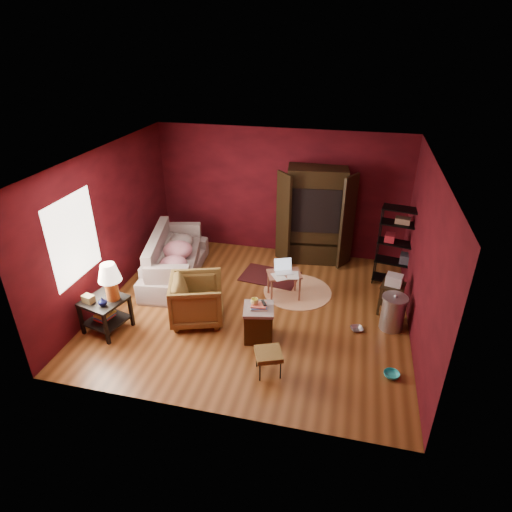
{
  "coord_description": "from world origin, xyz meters",
  "views": [
    {
      "loc": [
        1.56,
        -6.36,
        4.55
      ],
      "look_at": [
        0.0,
        0.2,
        1.0
      ],
      "focal_mm": 30.0,
      "sensor_mm": 36.0,
      "label": 1
    }
  ],
  "objects": [
    {
      "name": "room",
      "position": [
        -0.04,
        -0.01,
        1.4
      ],
      "size": [
        5.54,
        5.04,
        2.84
      ],
      "color": "brown",
      "rests_on": "ground"
    },
    {
      "name": "sofa",
      "position": [
        -1.83,
        0.73,
        0.44
      ],
      "size": [
        0.87,
        2.28,
        0.87
      ],
      "primitive_type": "imported",
      "rotation": [
        0.0,
        0.0,
        1.67
      ],
      "color": "gray",
      "rests_on": "ground"
    },
    {
      "name": "armchair",
      "position": [
        -0.88,
        -0.53,
        0.45
      ],
      "size": [
        1.06,
        1.09,
        0.9
      ],
      "primitive_type": "imported",
      "rotation": [
        0.0,
        0.0,
        1.89
      ],
      "color": "black",
      "rests_on": "ground"
    },
    {
      "name": "pet_bowl_steel",
      "position": [
        1.88,
        -0.22,
        0.11
      ],
      "size": [
        0.22,
        0.12,
        0.21
      ],
      "primitive_type": "imported",
      "rotation": [
        0.0,
        0.0,
        0.36
      ],
      "color": "#B4B6BB",
      "rests_on": "ground"
    },
    {
      "name": "pet_bowl_turquoise",
      "position": [
        2.41,
        -1.24,
        0.12
      ],
      "size": [
        0.24,
        0.12,
        0.23
      ],
      "primitive_type": "imported",
      "rotation": [
        0.0,
        0.0,
        0.21
      ],
      "color": "#29BEC3",
      "rests_on": "ground"
    },
    {
      "name": "vase",
      "position": [
        -2.19,
        -1.32,
        0.67
      ],
      "size": [
        0.18,
        0.19,
        0.14
      ],
      "primitive_type": "imported",
      "rotation": [
        0.0,
        0.0,
        0.29
      ],
      "color": "#0B0F3B",
      "rests_on": "side_table"
    },
    {
      "name": "mug",
      "position": [
        0.21,
        -0.8,
        0.73
      ],
      "size": [
        0.15,
        0.14,
        0.13
      ],
      "primitive_type": "imported",
      "rotation": [
        0.0,
        0.0,
        0.33
      ],
      "color": "#F7EA79",
      "rests_on": "hamper"
    },
    {
      "name": "side_table",
      "position": [
        -2.2,
        -1.13,
        0.75
      ],
      "size": [
        0.78,
        0.78,
        1.26
      ],
      "rotation": [
        0.0,
        0.0,
        -0.26
      ],
      "color": "black",
      "rests_on": "ground"
    },
    {
      "name": "sofa_cushions",
      "position": [
        -1.87,
        0.73,
        0.44
      ],
      "size": [
        1.32,
        2.26,
        0.89
      ],
      "rotation": [
        0.0,
        0.0,
        0.24
      ],
      "color": "gray",
      "rests_on": "sofa"
    },
    {
      "name": "hamper",
      "position": [
        0.28,
        -0.8,
        0.31
      ],
      "size": [
        0.57,
        0.57,
        0.69
      ],
      "rotation": [
        0.0,
        0.0,
        0.2
      ],
      "color": "#44290F",
      "rests_on": "ground"
    },
    {
      "name": "footstool",
      "position": [
        0.61,
        -1.57,
        0.34
      ],
      "size": [
        0.5,
        0.5,
        0.39
      ],
      "rotation": [
        0.0,
        0.0,
        0.38
      ],
      "color": "black",
      "rests_on": "ground"
    },
    {
      "name": "rug_round",
      "position": [
        0.71,
        0.77,
        0.01
      ],
      "size": [
        1.44,
        1.44,
        0.01
      ],
      "rotation": [
        0.0,
        0.0,
        -0.08
      ],
      "color": "#EEE5C6",
      "rests_on": "ground"
    },
    {
      "name": "rug_oriental",
      "position": [
        0.06,
        1.2,
        0.02
      ],
      "size": [
        1.26,
        0.92,
        0.01
      ],
      "rotation": [
        0.0,
        0.0,
        -0.13
      ],
      "color": "#4B1417",
      "rests_on": "ground"
    },
    {
      "name": "laptop_desk",
      "position": [
        0.47,
        0.52,
        0.47
      ],
      "size": [
        0.73,
        0.64,
        0.76
      ],
      "rotation": [
        0.0,
        0.0,
        0.38
      ],
      "color": "#905542",
      "rests_on": "ground"
    },
    {
      "name": "tv_armoire",
      "position": [
        0.83,
        2.2,
        1.1
      ],
      "size": [
        1.65,
        0.99,
        2.1
      ],
      "rotation": [
        0.0,
        0.0,
        0.12
      ],
      "color": "black",
      "rests_on": "ground"
    },
    {
      "name": "wire_shelving",
      "position": [
        2.55,
        1.53,
        0.89
      ],
      "size": [
        0.84,
        0.47,
        1.63
      ],
      "rotation": [
        0.0,
        0.0,
        -0.17
      ],
      "color": "black",
      "rests_on": "ground"
    },
    {
      "name": "small_stand",
      "position": [
        2.43,
        0.47,
        0.58
      ],
      "size": [
        0.47,
        0.47,
        0.78
      ],
      "rotation": [
        0.0,
        0.0,
        -0.23
      ],
      "color": "black",
      "rests_on": "ground"
    },
    {
      "name": "trash_can",
      "position": [
        2.44,
        -0.01,
        0.32
      ],
      "size": [
        0.5,
        0.5,
        0.68
      ],
      "rotation": [
        0.0,
        0.0,
        -0.19
      ],
      "color": "#ADADB5",
      "rests_on": "ground"
    }
  ]
}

